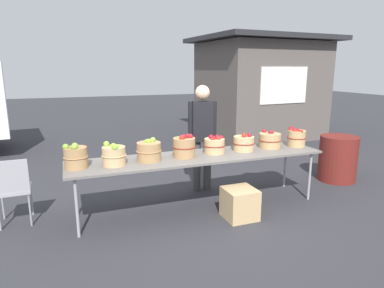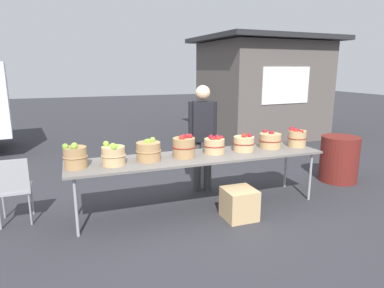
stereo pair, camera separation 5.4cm
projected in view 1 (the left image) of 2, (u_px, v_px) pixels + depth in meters
name	position (u px, v px, depth m)	size (l,w,h in m)	color
ground_plane	(199.00, 207.00, 4.72)	(40.00, 40.00, 0.00)	#2D2D33
market_table	(200.00, 158.00, 4.57)	(3.50, 0.76, 0.75)	slate
apple_basket_green_0	(75.00, 157.00, 3.96)	(0.29, 0.29, 0.31)	#A87F51
apple_basket_green_1	(114.00, 155.00, 4.09)	(0.30, 0.30, 0.29)	tan
apple_basket_green_2	(149.00, 151.00, 4.30)	(0.33, 0.33, 0.29)	#A87F51
apple_basket_red_0	(184.00, 147.00, 4.47)	(0.32, 0.32, 0.31)	#A87F51
apple_basket_red_1	(214.00, 145.00, 4.67)	(0.30, 0.30, 0.26)	tan
apple_basket_red_2	(244.00, 143.00, 4.82)	(0.31, 0.31, 0.26)	tan
apple_basket_red_3	(270.00, 140.00, 5.01)	(0.34, 0.34, 0.26)	tan
apple_basket_red_4	(296.00, 137.00, 5.09)	(0.28, 0.28, 0.30)	tan
vendor_adult	(202.00, 130.00, 5.17)	(0.43, 0.29, 1.67)	#3F3F3F
food_kiosk	(260.00, 87.00, 9.43)	(3.68, 3.11, 2.74)	#59514C
folding_chair	(13.00, 186.00, 4.08)	(0.41, 0.41, 0.86)	#99999E
trash_barrel	(338.00, 158.00, 5.79)	(0.63, 0.63, 0.78)	maroon
produce_crate	(240.00, 203.00, 4.34)	(0.40, 0.40, 0.40)	tan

